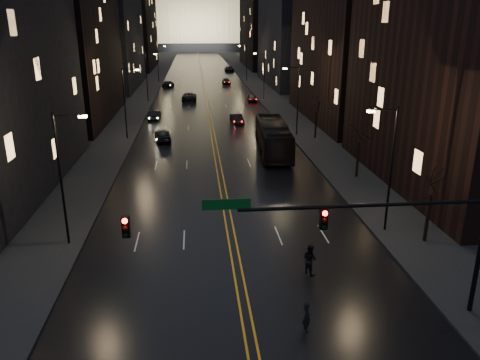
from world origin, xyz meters
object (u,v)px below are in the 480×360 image
object	(u,v)px
bus	(273,137)
pedestrian_a	(306,317)
traffic_signal	(373,227)
receding_car_a	(237,119)
oncoming_car_a	(163,135)
oncoming_car_b	(154,115)
pedestrian_b	(310,259)

from	to	relation	value
bus	pedestrian_a	xyz separation A→B (m)	(-3.72, -32.41, -1.06)
traffic_signal	receding_car_a	bearing A→B (deg)	92.45
oncoming_car_a	bus	bearing A→B (deg)	145.21
oncoming_car_b	oncoming_car_a	bearing A→B (deg)	101.53
oncoming_car_b	pedestrian_a	xyz separation A→B (m)	(11.27, -53.17, 0.05)
traffic_signal	receding_car_a	distance (m)	48.65
oncoming_car_b	pedestrian_b	xyz separation A→B (m)	(12.71, -47.82, 0.22)
bus	oncoming_car_a	bearing A→B (deg)	154.84
receding_car_a	pedestrian_a	xyz separation A→B (m)	(-1.07, -49.05, 0.07)
receding_car_a	pedestrian_a	bearing A→B (deg)	-96.87
bus	oncoming_car_b	world-z (taller)	bus
bus	pedestrian_b	xyz separation A→B (m)	(-2.27, -27.06, -0.89)
pedestrian_b	pedestrian_a	bearing A→B (deg)	131.77
bus	oncoming_car_a	distance (m)	14.70
traffic_signal	pedestrian_a	size ratio (longest dim) A/B	11.16
receding_car_a	pedestrian_b	distance (m)	43.70
oncoming_car_b	pedestrian_b	distance (m)	49.48
oncoming_car_a	oncoming_car_b	size ratio (longest dim) A/B	1.07
traffic_signal	oncoming_car_a	world-z (taller)	traffic_signal
receding_car_a	pedestrian_b	xyz separation A→B (m)	(0.38, -43.70, 0.24)
pedestrian_a	oncoming_car_b	bearing A→B (deg)	0.46
pedestrian_a	pedestrian_b	bearing A→B (deg)	-26.64
bus	receding_car_a	size ratio (longest dim) A/B	3.08
oncoming_car_b	receding_car_a	size ratio (longest dim) A/B	1.03
pedestrian_a	receding_car_a	bearing A→B (deg)	-12.75
receding_car_a	pedestrian_b	bearing A→B (deg)	-95.13
oncoming_car_b	pedestrian_a	distance (m)	54.35
traffic_signal	pedestrian_a	world-z (taller)	traffic_signal
oncoming_car_a	pedestrian_b	world-z (taller)	pedestrian_b
receding_car_a	oncoming_car_a	bearing A→B (deg)	-142.33
receding_car_a	oncoming_car_b	bearing A→B (deg)	155.90
pedestrian_a	pedestrian_b	xyz separation A→B (m)	(1.45, 5.35, 0.17)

